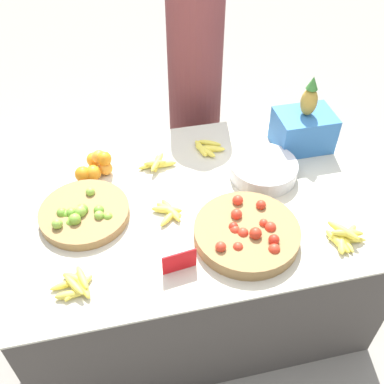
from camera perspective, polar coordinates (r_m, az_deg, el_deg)
ground_plane at (r=2.68m, az=0.00°, el=-12.63°), size 12.00×12.00×0.00m
market_table at (r=2.37m, az=0.00°, el=-7.53°), size 1.72×1.14×0.76m
lime_bowl at (r=2.05m, az=-13.63°, el=-2.70°), size 0.40×0.40×0.09m
tomato_basket at (r=1.92m, az=7.01°, el=-5.14°), size 0.45×0.45×0.10m
orange_pile at (r=2.24m, az=-12.16°, el=3.29°), size 0.19×0.18×0.12m
metal_bowl at (r=2.21m, az=9.05°, el=2.87°), size 0.33×0.33×0.08m
price_sign at (r=1.79m, az=-1.60°, el=-8.83°), size 0.14×0.02×0.10m
produce_crate at (r=2.40m, az=13.98°, el=7.96°), size 0.29×0.22×0.41m
banana_bunch_front_left at (r=2.25m, az=-4.44°, el=3.63°), size 0.20×0.16×0.05m
banana_bunch_front_right at (r=2.01m, az=18.74°, el=-5.41°), size 0.16×0.17×0.06m
banana_bunch_back_center at (r=2.02m, az=-2.99°, el=-2.47°), size 0.14×0.17×0.03m
banana_bunch_middle_left at (r=1.82m, az=-14.49°, el=-11.31°), size 0.18×0.16×0.05m
banana_bunch_front_center at (r=2.35m, az=1.86°, el=5.60°), size 0.16×0.17×0.03m
vendor_person at (r=2.81m, az=0.38°, el=13.15°), size 0.32×0.32×1.72m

